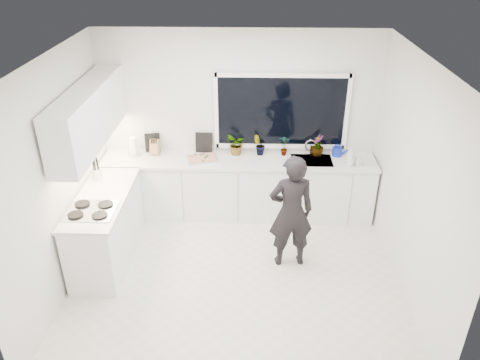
{
  "coord_description": "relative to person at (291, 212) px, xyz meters",
  "views": [
    {
      "loc": [
        0.2,
        -4.6,
        3.86
      ],
      "look_at": [
        0.05,
        0.4,
        1.15
      ],
      "focal_mm": 35.0,
      "sensor_mm": 36.0,
      "label": 1
    }
  ],
  "objects": [
    {
      "name": "watering_can",
      "position": [
        0.74,
        1.32,
        0.22
      ],
      "size": [
        0.18,
        0.18,
        0.13
      ],
      "primitive_type": "cylinder",
      "rotation": [
        0.0,
        0.0,
        -0.33
      ],
      "color": "#122AAD",
      "rests_on": "countertop_back"
    },
    {
      "name": "ceiling",
      "position": [
        -0.69,
        -0.29,
        1.94
      ],
      "size": [
        4.0,
        3.5,
        0.02
      ],
      "primitive_type": "cube",
      "color": "white",
      "rests_on": "wall_back"
    },
    {
      "name": "floor",
      "position": [
        -0.69,
        -0.29,
        -0.78
      ],
      "size": [
        4.0,
        3.5,
        0.02
      ],
      "primitive_type": "cube",
      "color": "beige",
      "rests_on": "ground"
    },
    {
      "name": "paper_towel_roll",
      "position": [
        -2.22,
        1.26,
        0.28
      ],
      "size": [
        0.11,
        0.11,
        0.26
      ],
      "primitive_type": "cylinder",
      "rotation": [
        0.0,
        0.0,
        0.01
      ],
      "color": "white",
      "rests_on": "countertop_back"
    },
    {
      "name": "upper_cabinets",
      "position": [
        -2.48,
        0.41,
        1.08
      ],
      "size": [
        0.34,
        2.1,
        0.7
      ],
      "primitive_type": "cube",
      "color": "white",
      "rests_on": "wall_left"
    },
    {
      "name": "knife_block",
      "position": [
        -1.91,
        1.3,
        0.26
      ],
      "size": [
        0.15,
        0.12,
        0.22
      ],
      "primitive_type": "cube",
      "rotation": [
        0.0,
        0.0,
        -0.18
      ],
      "color": "#915B43",
      "rests_on": "countertop_back"
    },
    {
      "name": "wall_left",
      "position": [
        -2.7,
        -0.29,
        0.58
      ],
      "size": [
        0.02,
        3.5,
        2.7
      ],
      "primitive_type": "cube",
      "color": "white",
      "rests_on": "ground"
    },
    {
      "name": "sink",
      "position": [
        0.36,
        1.16,
        0.1
      ],
      "size": [
        0.58,
        0.42,
        0.14
      ],
      "primitive_type": "cube",
      "color": "silver",
      "rests_on": "countertop_back"
    },
    {
      "name": "stovetop",
      "position": [
        -2.38,
        -0.29,
        0.17
      ],
      "size": [
        0.56,
        0.48,
        0.03
      ],
      "primitive_type": "cube",
      "color": "black",
      "rests_on": "countertop_left"
    },
    {
      "name": "herb_plants",
      "position": [
        -0.32,
        1.32,
        0.31
      ],
      "size": [
        1.44,
        0.35,
        0.32
      ],
      "color": "#26662D",
      "rests_on": "countertop_back"
    },
    {
      "name": "wall_right",
      "position": [
        1.32,
        -0.29,
        0.58
      ],
      "size": [
        0.02,
        3.5,
        2.7
      ],
      "primitive_type": "cube",
      "color": "white",
      "rests_on": "ground"
    },
    {
      "name": "base_cabinets_back",
      "position": [
        -0.69,
        1.16,
        -0.33
      ],
      "size": [
        3.92,
        0.58,
        0.88
      ],
      "primitive_type": "cube",
      "color": "white",
      "rests_on": "floor"
    },
    {
      "name": "countertop_left",
      "position": [
        -2.36,
        0.06,
        0.13
      ],
      "size": [
        0.62,
        1.6,
        0.04
      ],
      "primitive_type": "cube",
      "color": "silver",
      "rests_on": "base_cabinets_left"
    },
    {
      "name": "picture_frame_large",
      "position": [
        -1.96,
        1.4,
        0.29
      ],
      "size": [
        0.22,
        0.06,
        0.28
      ],
      "primitive_type": "cube",
      "rotation": [
        0.0,
        0.0,
        0.19
      ],
      "color": "black",
      "rests_on": "countertop_back"
    },
    {
      "name": "pizza",
      "position": [
        -1.21,
        1.13,
        0.18
      ],
      "size": [
        0.45,
        0.37,
        0.01
      ],
      "primitive_type": "cube",
      "rotation": [
        0.0,
        0.0,
        0.26
      ],
      "color": "red",
      "rests_on": "pizza_tray"
    },
    {
      "name": "utensil_crock",
      "position": [
        -2.54,
        0.51,
        0.23
      ],
      "size": [
        0.15,
        0.15,
        0.16
      ],
      "primitive_type": "cylinder",
      "rotation": [
        0.0,
        0.0,
        0.16
      ],
      "color": "silver",
      "rests_on": "countertop_left"
    },
    {
      "name": "base_cabinets_left",
      "position": [
        -2.36,
        0.06,
        -0.33
      ],
      "size": [
        0.58,
        1.6,
        0.88
      ],
      "primitive_type": "cube",
      "color": "white",
      "rests_on": "floor"
    },
    {
      "name": "window",
      "position": [
        -0.09,
        1.43,
        0.78
      ],
      "size": [
        1.8,
        0.02,
        1.0
      ],
      "primitive_type": "cube",
      "color": "black",
      "rests_on": "wall_back"
    },
    {
      "name": "picture_frame_small",
      "position": [
        -1.2,
        1.4,
        0.3
      ],
      "size": [
        0.25,
        0.03,
        0.3
      ],
      "primitive_type": "cube",
      "rotation": [
        0.0,
        0.0,
        -0.05
      ],
      "color": "black",
      "rests_on": "countertop_back"
    },
    {
      "name": "pizza_tray",
      "position": [
        -1.21,
        1.13,
        0.17
      ],
      "size": [
        0.5,
        0.42,
        0.03
      ],
      "primitive_type": "cube",
      "rotation": [
        0.0,
        0.0,
        0.26
      ],
      "color": "silver",
      "rests_on": "countertop_back"
    },
    {
      "name": "countertop_back",
      "position": [
        -0.69,
        1.15,
        0.13
      ],
      "size": [
        3.94,
        0.62,
        0.04
      ],
      "primitive_type": "cube",
      "color": "silver",
      "rests_on": "base_cabinets_back"
    },
    {
      "name": "faucet",
      "position": [
        0.36,
        1.36,
        0.26
      ],
      "size": [
        0.03,
        0.03,
        0.22
      ],
      "primitive_type": "cylinder",
      "color": "silver",
      "rests_on": "countertop_back"
    },
    {
      "name": "person",
      "position": [
        0.0,
        0.0,
        0.0
      ],
      "size": [
        0.6,
        0.44,
        1.54
      ],
      "primitive_type": "imported",
      "rotation": [
        0.0,
        0.0,
        3.28
      ],
      "color": "black",
      "rests_on": "floor"
    },
    {
      "name": "soap_bottles",
      "position": [
        0.91,
        1.01,
        0.28
      ],
      "size": [
        0.23,
        0.13,
        0.29
      ],
      "color": "#D8BF66",
      "rests_on": "countertop_back"
    },
    {
      "name": "wall_back",
      "position": [
        -0.69,
        1.47,
        0.58
      ],
      "size": [
        4.0,
        0.02,
        2.7
      ],
      "primitive_type": "cube",
      "color": "white",
      "rests_on": "ground"
    }
  ]
}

